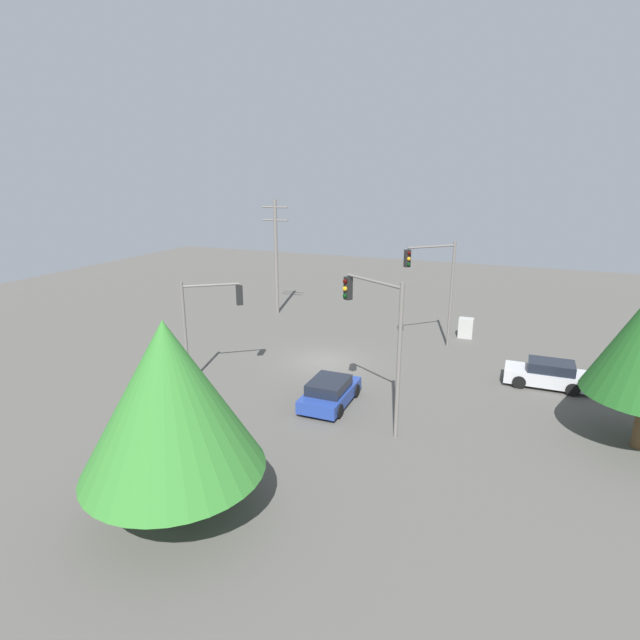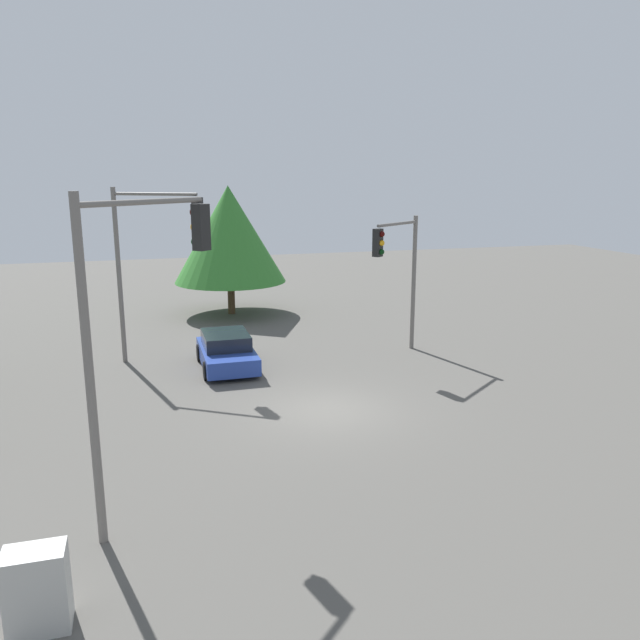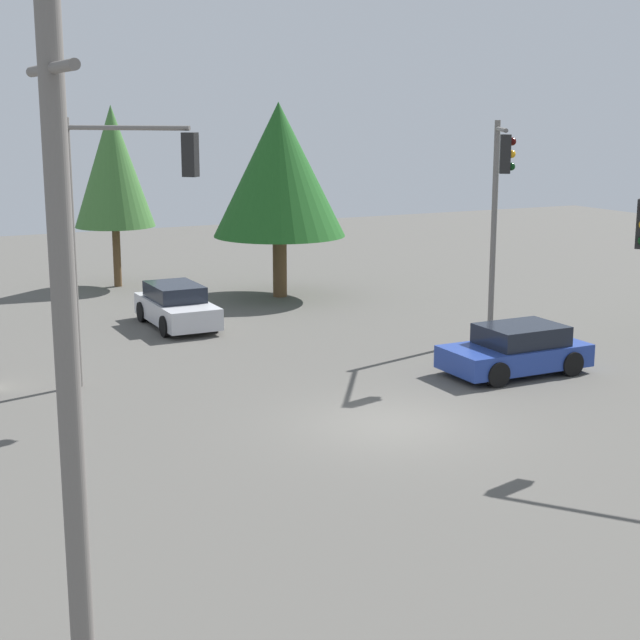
{
  "view_description": "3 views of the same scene",
  "coord_description": "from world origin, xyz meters",
  "px_view_note": "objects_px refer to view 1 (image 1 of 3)",
  "views": [
    {
      "loc": [
        10.53,
        -26.49,
        10.88
      ],
      "look_at": [
        -0.3,
        -0.13,
        2.64
      ],
      "focal_mm": 28.0,
      "sensor_mm": 36.0,
      "label": 1
    },
    {
      "loc": [
        5.42,
        17.78,
        7.2
      ],
      "look_at": [
        0.49,
        0.9,
        3.15
      ],
      "focal_mm": 35.0,
      "sensor_mm": 36.0,
      "label": 2
    },
    {
      "loc": [
        -18.62,
        11.16,
        7.11
      ],
      "look_at": [
        -0.96,
        2.32,
        2.88
      ],
      "focal_mm": 55.0,
      "sensor_mm": 36.0,
      "label": 3
    }
  ],
  "objects_px": {
    "traffic_signal_main": "(435,278)",
    "traffic_signal_aux": "(378,327)",
    "traffic_signal_cross": "(208,314)",
    "electrical_cabinet": "(466,328)",
    "sedan_blue": "(330,392)",
    "sedan_silver": "(547,374)"
  },
  "relations": [
    {
      "from": "sedan_silver",
      "to": "traffic_signal_aux",
      "type": "relative_size",
      "value": 0.61
    },
    {
      "from": "sedan_silver",
      "to": "sedan_blue",
      "type": "bearing_deg",
      "value": 123.04
    },
    {
      "from": "traffic_signal_cross",
      "to": "electrical_cabinet",
      "type": "bearing_deg",
      "value": 11.0
    },
    {
      "from": "traffic_signal_aux",
      "to": "sedan_blue",
      "type": "bearing_deg",
      "value": 8.7
    },
    {
      "from": "sedan_silver",
      "to": "traffic_signal_cross",
      "type": "xyz_separation_m",
      "value": [
        -16.97,
        -6.26,
        3.16
      ]
    },
    {
      "from": "sedan_blue",
      "to": "electrical_cabinet",
      "type": "relative_size",
      "value": 2.84
    },
    {
      "from": "sedan_silver",
      "to": "electrical_cabinet",
      "type": "bearing_deg",
      "value": 35.68
    },
    {
      "from": "sedan_blue",
      "to": "sedan_silver",
      "type": "xyz_separation_m",
      "value": [
        9.95,
        6.47,
        0.04
      ]
    },
    {
      "from": "sedan_blue",
      "to": "traffic_signal_cross",
      "type": "distance_m",
      "value": 7.72
    },
    {
      "from": "sedan_silver",
      "to": "traffic_signal_aux",
      "type": "height_order",
      "value": "traffic_signal_aux"
    },
    {
      "from": "traffic_signal_main",
      "to": "traffic_signal_aux",
      "type": "height_order",
      "value": "traffic_signal_main"
    },
    {
      "from": "traffic_signal_cross",
      "to": "electrical_cabinet",
      "type": "distance_m",
      "value": 18.12
    },
    {
      "from": "sedan_blue",
      "to": "electrical_cabinet",
      "type": "distance_m",
      "value": 14.34
    },
    {
      "from": "traffic_signal_main",
      "to": "traffic_signal_aux",
      "type": "bearing_deg",
      "value": 43.21
    },
    {
      "from": "traffic_signal_main",
      "to": "traffic_signal_aux",
      "type": "relative_size",
      "value": 1.02
    },
    {
      "from": "traffic_signal_main",
      "to": "traffic_signal_cross",
      "type": "height_order",
      "value": "traffic_signal_main"
    },
    {
      "from": "sedan_blue",
      "to": "traffic_signal_aux",
      "type": "height_order",
      "value": "traffic_signal_aux"
    },
    {
      "from": "sedan_blue",
      "to": "sedan_silver",
      "type": "bearing_deg",
      "value": 33.04
    },
    {
      "from": "sedan_blue",
      "to": "traffic_signal_main",
      "type": "relative_size",
      "value": 0.58
    },
    {
      "from": "traffic_signal_cross",
      "to": "sedan_silver",
      "type": "bearing_deg",
      "value": -16.72
    },
    {
      "from": "traffic_signal_cross",
      "to": "electrical_cabinet",
      "type": "height_order",
      "value": "traffic_signal_cross"
    },
    {
      "from": "sedan_silver",
      "to": "traffic_signal_cross",
      "type": "bearing_deg",
      "value": 110.24
    }
  ]
}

